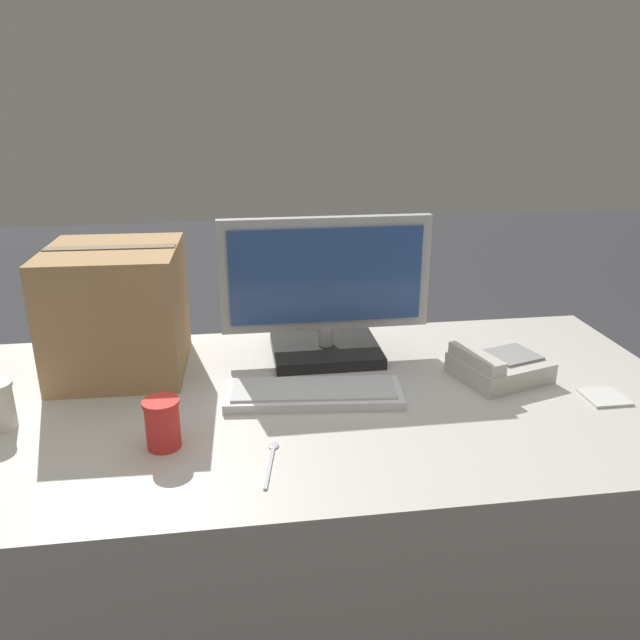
% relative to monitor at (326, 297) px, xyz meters
% --- Properties ---
extents(ground_plane, '(12.00, 12.00, 0.00)m').
position_rel_monitor_xyz_m(ground_plane, '(-0.06, -0.25, -0.92)').
color(ground_plane, '#38383D').
extents(office_desk, '(1.80, 0.90, 0.75)m').
position_rel_monitor_xyz_m(office_desk, '(-0.06, -0.25, -0.54)').
color(office_desk, beige).
rests_on(office_desk, ground_plane).
extents(monitor, '(0.56, 0.25, 0.38)m').
position_rel_monitor_xyz_m(monitor, '(0.00, 0.00, 0.00)').
color(monitor, black).
rests_on(monitor, office_desk).
extents(keyboard, '(0.43, 0.19, 0.03)m').
position_rel_monitor_xyz_m(keyboard, '(-0.07, -0.25, -0.16)').
color(keyboard, silver).
rests_on(keyboard, office_desk).
extents(desk_phone, '(0.25, 0.23, 0.08)m').
position_rel_monitor_xyz_m(desk_phone, '(0.41, -0.21, -0.14)').
color(desk_phone, beige).
rests_on(desk_phone, office_desk).
extents(paper_cup_right, '(0.08, 0.08, 0.11)m').
position_rel_monitor_xyz_m(paper_cup_right, '(-0.40, -0.42, -0.12)').
color(paper_cup_right, red).
rests_on(paper_cup_right, office_desk).
extents(spoon, '(0.04, 0.17, 0.00)m').
position_rel_monitor_xyz_m(spoon, '(-0.18, -0.50, -0.17)').
color(spoon, silver).
rests_on(spoon, office_desk).
extents(cardboard_box, '(0.33, 0.34, 0.33)m').
position_rel_monitor_xyz_m(cardboard_box, '(-0.54, -0.02, -0.01)').
color(cardboard_box, tan).
rests_on(cardboard_box, office_desk).
extents(sticky_note_pad, '(0.09, 0.09, 0.01)m').
position_rel_monitor_xyz_m(sticky_note_pad, '(0.62, -0.35, -0.17)').
color(sticky_note_pad, silver).
rests_on(sticky_note_pad, office_desk).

